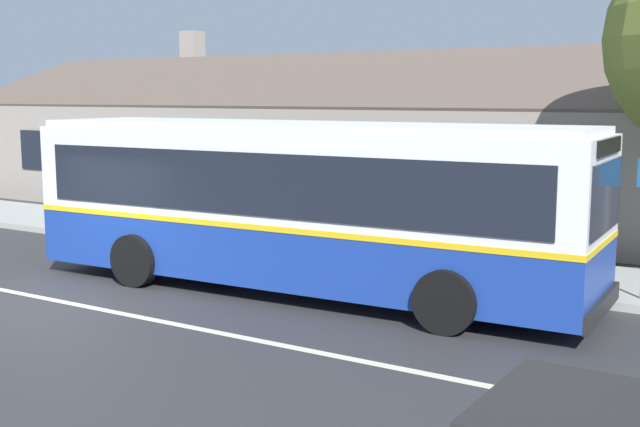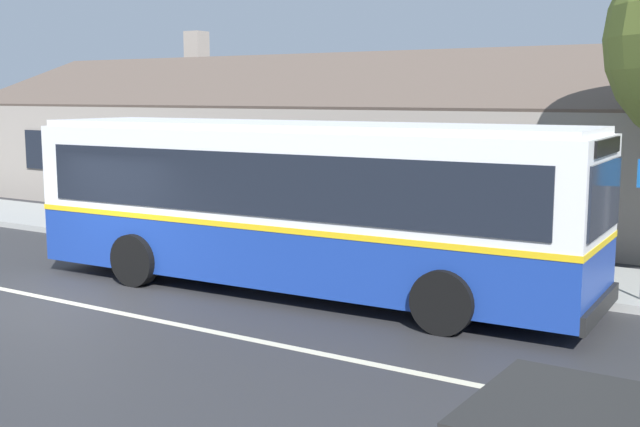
# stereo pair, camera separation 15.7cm
# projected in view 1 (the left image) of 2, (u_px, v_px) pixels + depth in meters

# --- Properties ---
(ground_plane) EXTENTS (300.00, 300.00, 0.00)m
(ground_plane) POSITION_uv_depth(u_px,v_px,m) (59.00, 301.00, 14.10)
(ground_plane) COLOR #2D2D30
(sidewalk_far) EXTENTS (60.00, 3.00, 0.15)m
(sidewalk_far) POSITION_uv_depth(u_px,v_px,m) (260.00, 244.00, 19.13)
(sidewalk_far) COLOR #9E9E99
(sidewalk_far) RESTS_ON ground
(lane_divider_stripe) EXTENTS (60.00, 0.16, 0.01)m
(lane_divider_stripe) POSITION_uv_depth(u_px,v_px,m) (59.00, 301.00, 14.10)
(lane_divider_stripe) COLOR beige
(lane_divider_stripe) RESTS_ON ground
(community_building) EXTENTS (24.55, 10.35, 6.00)m
(community_building) POSITION_uv_depth(u_px,v_px,m) (325.00, 151.00, 26.91)
(community_building) COLOR gray
(community_building) RESTS_ON ground
(transit_bus) EXTENTS (10.80, 3.06, 3.10)m
(transit_bus) POSITION_uv_depth(u_px,v_px,m) (302.00, 202.00, 14.62)
(transit_bus) COLOR navy
(transit_bus) RESTS_ON ground
(bench_by_building) EXTENTS (1.55, 0.51, 0.94)m
(bench_by_building) POSITION_uv_depth(u_px,v_px,m) (128.00, 213.00, 20.87)
(bench_by_building) COLOR brown
(bench_by_building) RESTS_ON sidewalk_far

